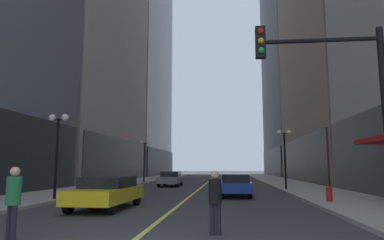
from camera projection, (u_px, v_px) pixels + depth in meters
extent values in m
plane|color=#38383A|center=(209.00, 182.00, 40.30)|extent=(200.00, 200.00, 0.00)
cube|color=#9E9991|center=(141.00, 181.00, 41.15)|extent=(4.50, 78.00, 0.15)
cube|color=#9E9991|center=(280.00, 181.00, 39.47)|extent=(4.50, 78.00, 0.15)
cube|color=#E5D64C|center=(209.00, 181.00, 40.30)|extent=(0.16, 70.00, 0.01)
cube|color=#3A3935|center=(121.00, 160.00, 41.23)|extent=(0.50, 22.80, 5.00)
cube|color=slate|center=(127.00, 58.00, 70.01)|extent=(15.08, 26.00, 47.64)
cube|color=#212327|center=(161.00, 163.00, 66.36)|extent=(0.50, 24.70, 5.00)
cube|color=#332A23|center=(301.00, 160.00, 39.07)|extent=(0.50, 22.80, 5.00)
cube|color=slate|center=(295.00, 3.00, 67.92)|extent=(11.18, 26.00, 68.09)
cube|color=#212327|center=(272.00, 163.00, 64.20)|extent=(0.50, 24.70, 5.00)
cube|color=yellow|center=(106.00, 194.00, 14.17)|extent=(2.05, 4.54, 0.55)
cube|color=black|center=(109.00, 183.00, 14.45)|extent=(1.77, 2.56, 0.50)
cylinder|color=black|center=(112.00, 206.00, 12.48)|extent=(0.24, 0.65, 0.64)
cylinder|color=black|center=(68.00, 205.00, 12.69)|extent=(0.24, 0.65, 0.64)
cylinder|color=black|center=(137.00, 198.00, 15.57)|extent=(0.24, 0.65, 0.64)
cylinder|color=black|center=(101.00, 198.00, 15.78)|extent=(0.24, 0.65, 0.64)
cube|color=navy|center=(235.00, 186.00, 20.09)|extent=(1.73, 4.30, 0.55)
cube|color=black|center=(235.00, 178.00, 19.95)|extent=(1.52, 2.41, 0.50)
cylinder|color=black|center=(223.00, 189.00, 21.61)|extent=(0.22, 0.64, 0.64)
cylinder|color=black|center=(247.00, 189.00, 21.46)|extent=(0.22, 0.64, 0.64)
cylinder|color=black|center=(223.00, 193.00, 18.65)|extent=(0.22, 0.64, 0.64)
cylinder|color=black|center=(250.00, 193.00, 18.50)|extent=(0.22, 0.64, 0.64)
cube|color=slate|center=(171.00, 179.00, 30.65)|extent=(1.88, 4.63, 0.55)
cube|color=black|center=(171.00, 174.00, 30.94)|extent=(1.62, 2.61, 0.50)
cylinder|color=black|center=(177.00, 184.00, 28.96)|extent=(0.23, 0.64, 0.64)
cylinder|color=black|center=(159.00, 183.00, 29.09)|extent=(0.23, 0.64, 0.64)
cylinder|color=black|center=(181.00, 182.00, 32.14)|extent=(0.23, 0.64, 0.64)
cylinder|color=black|center=(165.00, 182.00, 32.26)|extent=(0.23, 0.64, 0.64)
cylinder|color=black|center=(218.00, 219.00, 8.76)|extent=(0.14, 0.14, 0.79)
cylinder|color=black|center=(212.00, 219.00, 8.77)|extent=(0.14, 0.14, 0.79)
cylinder|color=black|center=(215.00, 191.00, 8.86)|extent=(0.35, 0.35, 0.63)
sphere|color=tan|center=(215.00, 175.00, 8.92)|extent=(0.21, 0.21, 0.21)
cylinder|color=black|center=(10.00, 223.00, 8.01)|extent=(0.14, 0.14, 0.84)
cylinder|color=black|center=(13.00, 224.00, 7.93)|extent=(0.14, 0.14, 0.84)
cylinder|color=#1E6633|center=(14.00, 191.00, 8.07)|extent=(0.45, 0.45, 0.67)
sphere|color=tan|center=(15.00, 172.00, 8.13)|extent=(0.23, 0.23, 0.23)
cylinder|color=black|center=(319.00, 40.00, 9.43)|extent=(3.20, 0.12, 0.12)
cube|color=black|center=(260.00, 43.00, 9.59)|extent=(0.28, 0.24, 0.90)
sphere|color=red|center=(261.00, 31.00, 9.49)|extent=(0.17, 0.17, 0.17)
sphere|color=orange|center=(261.00, 41.00, 9.45)|extent=(0.17, 0.17, 0.17)
sphere|color=green|center=(261.00, 50.00, 9.42)|extent=(0.17, 0.17, 0.17)
cylinder|color=black|center=(56.00, 159.00, 17.28)|extent=(0.14, 0.14, 4.20)
cylinder|color=black|center=(59.00, 119.00, 17.56)|extent=(0.80, 0.06, 0.06)
sphere|color=white|center=(52.00, 118.00, 17.61)|extent=(0.36, 0.36, 0.36)
sphere|color=white|center=(65.00, 117.00, 17.54)|extent=(0.36, 0.36, 0.36)
cylinder|color=black|center=(144.00, 163.00, 35.50)|extent=(0.14, 0.14, 4.20)
cylinder|color=black|center=(145.00, 143.00, 35.77)|extent=(0.80, 0.06, 0.06)
sphere|color=white|center=(141.00, 143.00, 35.82)|extent=(0.36, 0.36, 0.36)
sphere|color=white|center=(148.00, 143.00, 35.75)|extent=(0.36, 0.36, 0.36)
cylinder|color=black|center=(285.00, 162.00, 24.76)|extent=(0.14, 0.14, 4.20)
cylinder|color=black|center=(284.00, 134.00, 25.04)|extent=(0.80, 0.06, 0.06)
sphere|color=white|center=(279.00, 132.00, 25.09)|extent=(0.36, 0.36, 0.36)
sphere|color=white|center=(289.00, 132.00, 25.02)|extent=(0.36, 0.36, 0.36)
cylinder|color=red|center=(329.00, 196.00, 15.76)|extent=(0.28, 0.28, 0.80)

